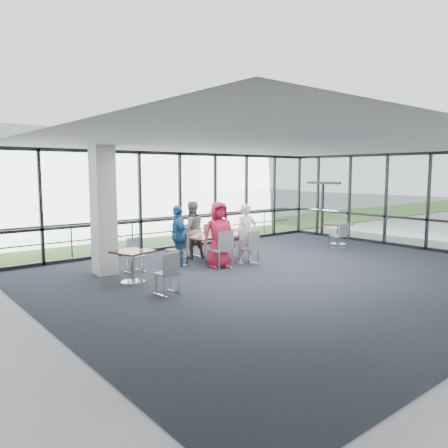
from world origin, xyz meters
TOP-DOWN VIEW (x-y plane):
  - floor at (0.00, 0.00)m, footprint 12.00×10.00m
  - ceiling at (0.00, 0.00)m, footprint 12.00×10.00m
  - wall_left at (-6.00, 0.00)m, footprint 0.10×10.00m
  - curtain_wall_back at (0.00, 5.00)m, footprint 12.00×0.10m
  - curtain_wall_right at (6.00, 0.00)m, footprint 0.10×10.00m
  - exit_door at (6.00, 3.75)m, footprint 0.12×1.60m
  - structural_column at (-3.60, 3.00)m, footprint 0.50×0.50m
  - apron at (0.00, 10.00)m, footprint 80.00×70.00m
  - grass_strip at (0.00, 8.00)m, footprint 80.00×5.00m
  - hangar_main at (4.00, 32.00)m, footprint 24.00×10.00m
  - guard_rail at (0.00, 5.60)m, footprint 12.00×0.06m
  - main_table at (-0.42, 2.46)m, footprint 1.87×1.19m
  - side_table_left at (-3.48, 1.75)m, footprint 0.96×0.96m
  - side_table_right at (4.69, 2.01)m, footprint 1.04×1.04m
  - diner_near_left at (-0.92, 1.76)m, footprint 1.01×0.83m
  - diner_near_right at (-0.03, 1.64)m, footprint 0.69×0.56m
  - diner_far_left at (-0.75, 3.28)m, footprint 0.93×0.71m
  - diner_far_right at (0.17, 3.20)m, footprint 0.99×0.52m
  - diner_end at (-1.66, 2.63)m, footprint 0.77×1.08m
  - chair_main_nl at (-0.95, 1.68)m, footprint 0.54×0.54m
  - chair_main_nr at (-0.03, 1.54)m, footprint 0.48×0.48m
  - chair_main_fl at (-0.68, 3.40)m, footprint 0.47×0.47m
  - chair_main_fr at (0.20, 3.31)m, footprint 0.57×0.57m
  - chair_main_end at (-1.68, 2.67)m, footprint 0.47×0.47m
  - chair_spare_la at (-3.39, 0.41)m, footprint 0.48×0.48m
  - chair_spare_lb at (-2.94, 2.67)m, footprint 0.49×0.49m
  - chair_spare_r at (4.03, 1.54)m, footprint 0.51×0.51m
  - plate_nl at (-0.90, 2.24)m, footprint 0.28×0.28m
  - plate_nr at (0.02, 2.06)m, footprint 0.28×0.28m
  - plate_fl at (-0.81, 2.81)m, footprint 0.24×0.24m
  - plate_fr at (0.11, 2.75)m, footprint 0.24×0.24m
  - plate_end at (-1.18, 2.51)m, footprint 0.24×0.24m
  - tumbler_a at (-0.68, 2.27)m, footprint 0.07×0.07m
  - tumbler_b at (-0.20, 2.30)m, footprint 0.07×0.07m
  - tumbler_c at (-0.31, 2.70)m, footprint 0.07×0.07m
  - tumbler_d at (-1.00, 2.44)m, footprint 0.06×0.06m
  - menu_a at (-0.54, 2.11)m, footprint 0.33×0.26m
  - menu_b at (0.24, 2.07)m, footprint 0.32×0.25m
  - menu_c at (-0.27, 2.83)m, footprint 0.40×0.38m
  - condiment_caddy at (-0.41, 2.51)m, footprint 0.10×0.07m
  - ketchup_bottle at (-0.36, 2.49)m, footprint 0.06×0.06m
  - green_bottle at (-0.33, 2.48)m, footprint 0.05×0.05m

SIDE VIEW (x-z plane):
  - apron at x=0.00m, z-range -0.03..-0.01m
  - floor at x=0.00m, z-range -0.02..0.00m
  - grass_strip at x=0.00m, z-range 0.01..0.01m
  - chair_spare_r at x=4.03m, z-range 0.00..0.84m
  - chair_spare_lb at x=-2.94m, z-range 0.00..0.84m
  - chair_main_end at x=-1.68m, z-range 0.00..0.87m
  - chair_spare_la at x=-3.39m, z-range 0.00..0.88m
  - chair_main_fr at x=0.20m, z-range 0.00..0.91m
  - chair_main_nr at x=-0.03m, z-range 0.00..0.91m
  - chair_main_fl at x=-0.68m, z-range 0.00..0.95m
  - chair_main_nl at x=-0.95m, z-range 0.00..0.98m
  - guard_rail at x=0.00m, z-range 0.47..0.53m
  - main_table at x=-0.42m, z-range 0.24..0.99m
  - side_table_left at x=-3.48m, z-range 0.24..0.99m
  - side_table_right at x=4.69m, z-range 0.26..1.01m
  - menu_a at x=-0.54m, z-range 0.75..0.75m
  - menu_b at x=0.24m, z-range 0.75..0.75m
  - menu_c at x=-0.27m, z-range 0.75..0.75m
  - plate_nl at x=-0.90m, z-range 0.75..0.76m
  - plate_nr at x=0.02m, z-range 0.75..0.76m
  - plate_fl at x=-0.81m, z-range 0.75..0.76m
  - plate_fr at x=0.11m, z-range 0.75..0.76m
  - plate_end at x=-1.18m, z-range 0.75..0.76m
  - diner_far_right at x=0.17m, z-range 0.00..1.52m
  - condiment_caddy at x=-0.41m, z-range 0.75..0.79m
  - tumbler_d at x=-1.00m, z-range 0.75..0.88m
  - tumbler_c at x=-0.31m, z-range 0.75..0.88m
  - tumbler_a at x=-0.68m, z-range 0.75..0.89m
  - tumbler_b at x=-0.20m, z-range 0.75..0.90m
  - diner_end at x=-1.66m, z-range 0.00..1.66m
  - diner_near_right at x=-0.03m, z-range 0.00..1.67m
  - ketchup_bottle at x=-0.36m, z-range 0.75..0.93m
  - diner_far_left at x=-0.75m, z-range 0.00..1.70m
  - green_bottle at x=-0.33m, z-range 0.75..0.95m
  - diner_near_left at x=-0.92m, z-range 0.00..1.78m
  - exit_door at x=6.00m, z-range 0.00..2.10m
  - wall_left at x=-6.00m, z-range 0.00..3.20m
  - curtain_wall_back at x=0.00m, z-range 0.00..3.20m
  - curtain_wall_right at x=6.00m, z-range 0.00..3.20m
  - structural_column at x=-3.60m, z-range 0.00..3.20m
  - hangar_main at x=4.00m, z-range 0.00..6.00m
  - ceiling at x=0.00m, z-range 3.18..3.22m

